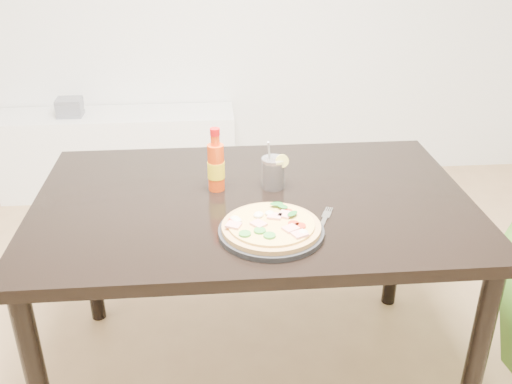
{
  "coord_description": "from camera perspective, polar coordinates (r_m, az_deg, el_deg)",
  "views": [
    {
      "loc": [
        -0.24,
        -1.21,
        1.59
      ],
      "look_at": [
        -0.11,
        0.3,
        0.83
      ],
      "focal_mm": 40.0,
      "sensor_mm": 36.0,
      "label": 1
    }
  ],
  "objects": [
    {
      "name": "pizza",
      "position": [
        1.62,
        1.51,
        -3.39
      ],
      "size": [
        0.28,
        0.28,
        0.03
      ],
      "color": "tan",
      "rests_on": "plate"
    },
    {
      "name": "media_console",
      "position": [
        3.58,
        -13.51,
        3.84
      ],
      "size": [
        1.4,
        0.34,
        0.5
      ],
      "primitive_type": "cube",
      "color": "white",
      "rests_on": "ground"
    },
    {
      "name": "cola_cup",
      "position": [
        1.89,
        1.75,
        1.89
      ],
      "size": [
        0.09,
        0.08,
        0.17
      ],
      "rotation": [
        0.0,
        0.0,
        -0.03
      ],
      "color": "black",
      "rests_on": "dining_table"
    },
    {
      "name": "fork",
      "position": [
        1.71,
        6.8,
        -2.9
      ],
      "size": [
        0.09,
        0.18,
        0.0
      ],
      "rotation": [
        0.0,
        0.0,
        -0.4
      ],
      "color": "silver",
      "rests_on": "dining_table"
    },
    {
      "name": "plate",
      "position": [
        1.63,
        1.53,
        -3.98
      ],
      "size": [
        0.3,
        0.3,
        0.02
      ],
      "primitive_type": "cylinder",
      "color": "black",
      "rests_on": "dining_table"
    },
    {
      "name": "dining_table",
      "position": [
        1.88,
        -0.31,
        -2.83
      ],
      "size": [
        1.4,
        0.9,
        0.75
      ],
      "color": "black",
      "rests_on": "ground"
    },
    {
      "name": "cd_stack",
      "position": [
        3.51,
        -18.14,
        8.06
      ],
      "size": [
        0.14,
        0.12,
        0.1
      ],
      "color": "slate",
      "rests_on": "media_console"
    },
    {
      "name": "hot_sauce_bottle",
      "position": [
        1.86,
        -4.02,
        2.63
      ],
      "size": [
        0.06,
        0.06,
        0.21
      ],
      "rotation": [
        0.0,
        0.0,
        -0.02
      ],
      "color": "#DC3F0C",
      "rests_on": "dining_table"
    }
  ]
}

